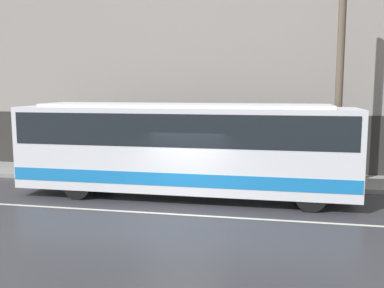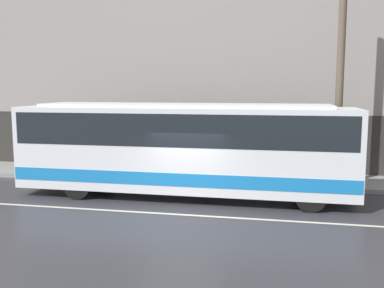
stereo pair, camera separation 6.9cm
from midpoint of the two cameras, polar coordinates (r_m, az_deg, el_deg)
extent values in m
plane|color=#333338|center=(13.75, -1.42, -9.40)|extent=(60.00, 60.00, 0.00)
cube|color=gray|center=(18.92, 2.28, -4.44)|extent=(60.00, 2.91, 0.18)
cube|color=gray|center=(20.27, 3.12, 14.79)|extent=(60.00, 0.30, 13.16)
cube|color=#2D2B28|center=(20.10, 2.95, 0.04)|extent=(60.00, 0.06, 2.80)
cube|color=beige|center=(13.75, -1.42, -9.38)|extent=(54.00, 0.14, 0.01)
cube|color=silver|center=(15.56, -1.07, -0.51)|extent=(12.14, 2.45, 2.96)
cube|color=#1972BF|center=(15.72, -1.07, -3.87)|extent=(12.08, 2.48, 0.45)
cube|color=black|center=(15.48, -1.08, 2.20)|extent=(11.78, 2.47, 1.13)
cube|color=orange|center=(15.30, 21.55, 3.70)|extent=(0.12, 1.84, 0.28)
cube|color=silver|center=(15.43, -1.09, 5.17)|extent=(10.32, 2.09, 0.12)
cylinder|color=black|center=(14.45, 15.68, -6.79)|extent=(1.00, 0.28, 1.00)
cylinder|color=black|center=(16.52, 15.15, -5.00)|extent=(1.00, 0.28, 1.00)
cylinder|color=black|center=(16.03, -14.90, -5.37)|extent=(1.00, 0.28, 1.00)
cylinder|color=black|center=(17.92, -11.87, -3.93)|extent=(1.00, 0.28, 1.00)
cylinder|color=brown|center=(17.53, 19.24, 8.55)|extent=(0.29, 0.29, 8.54)
camera|label=1|loc=(0.03, -89.87, 0.02)|focal=40.00mm
camera|label=2|loc=(0.03, 90.13, -0.02)|focal=40.00mm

